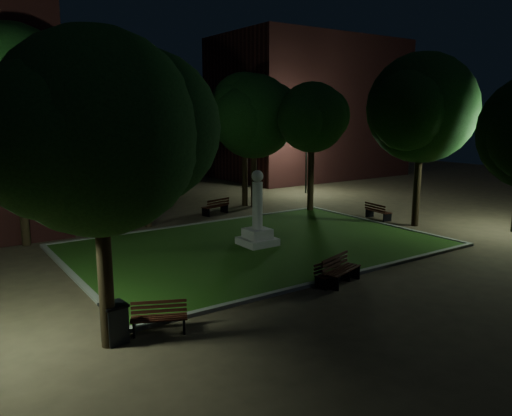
{
  "coord_description": "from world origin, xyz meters",
  "views": [
    {
      "loc": [
        -11.72,
        -14.98,
        5.6
      ],
      "look_at": [
        -0.76,
        1.0,
        1.91
      ],
      "focal_mm": 35.0,
      "sensor_mm": 36.0,
      "label": 1
    }
  ],
  "objects": [
    {
      "name": "bench_far_side",
      "position": [
        1.97,
        8.96,
        0.43
      ],
      "size": [
        1.74,
        0.95,
        0.91
      ],
      "rotation": [
        0.0,
        0.0,
        3.38
      ],
      "color": "black",
      "rests_on": "ground"
    },
    {
      "name": "lawn",
      "position": [
        0.0,
        2.0,
        0.04
      ],
      "size": [
        15.0,
        10.0,
        0.08
      ],
      "primitive_type": "cube",
      "color": "#254B13",
      "rests_on": "ground"
    },
    {
      "name": "lamppost_ne",
      "position": [
        11.09,
        11.98,
        2.85
      ],
      "size": [
        1.18,
        0.28,
        4.01
      ],
      "color": "black",
      "rests_on": "ground"
    },
    {
      "name": "tree_extra",
      "position": [
        5.28,
        9.86,
        5.42
      ],
      "size": [
        6.13,
        5.0,
        7.92
      ],
      "color": "black",
      "rests_on": "ground"
    },
    {
      "name": "bench_near_right",
      "position": [
        -0.36,
        -3.4,
        0.43
      ],
      "size": [
        1.77,
        1.05,
        0.92
      ],
      "rotation": [
        0.0,
        0.0,
        0.3
      ],
      "color": "black",
      "rests_on": "ground"
    },
    {
      "name": "bench_west_near",
      "position": [
        -6.91,
        -3.53,
        0.37
      ],
      "size": [
        1.52,
        1.05,
        0.79
      ],
      "rotation": [
        0.0,
        0.0,
        -0.43
      ],
      "color": "black",
      "rests_on": "ground"
    },
    {
      "name": "tree_far_north",
      "position": [
        -2.67,
        13.36,
        6.45
      ],
      "size": [
        5.75,
        4.69,
        8.81
      ],
      "color": "black",
      "rests_on": "ground"
    },
    {
      "name": "tree_west",
      "position": [
        -8.15,
        -3.57,
        5.16
      ],
      "size": [
        5.8,
        4.74,
        7.53
      ],
      "color": "black",
      "rests_on": "ground"
    },
    {
      "name": "tree_north_wl",
      "position": [
        -2.26,
        8.2,
        5.3
      ],
      "size": [
        5.0,
        4.08,
        7.36
      ],
      "color": "black",
      "rests_on": "ground"
    },
    {
      "name": "trash_bin",
      "position": [
        -8.07,
        -3.47,
        0.51
      ],
      "size": [
        0.64,
        0.64,
        1.01
      ],
      "color": "black",
      "rests_on": "ground"
    },
    {
      "name": "tree_ne",
      "position": [
        7.09,
        6.73,
        5.37
      ],
      "size": [
        4.85,
        3.96,
        7.36
      ],
      "color": "black",
      "rests_on": "ground"
    },
    {
      "name": "tree_east",
      "position": [
        8.99,
        0.79,
        5.85
      ],
      "size": [
        6.54,
        5.34,
        8.53
      ],
      "color": "black",
      "rests_on": "ground"
    },
    {
      "name": "monument",
      "position": [
        0.0,
        2.0,
        0.96
      ],
      "size": [
        1.4,
        1.4,
        3.2
      ],
      "color": "#A79F99",
      "rests_on": "lawn"
    },
    {
      "name": "bench_right_side",
      "position": [
        8.46,
        2.92,
        0.41
      ],
      "size": [
        0.72,
        1.63,
        0.87
      ],
      "rotation": [
        0.0,
        0.0,
        1.46
      ],
      "color": "black",
      "rests_on": "ground"
    },
    {
      "name": "bench_near_left",
      "position": [
        -0.67,
        -3.31,
        0.36
      ],
      "size": [
        1.46,
        0.69,
        0.77
      ],
      "rotation": [
        0.0,
        0.0,
        0.16
      ],
      "color": "black",
      "rests_on": "ground"
    },
    {
      "name": "lawn_kerb",
      "position": [
        0.0,
        2.0,
        0.06
      ],
      "size": [
        15.4,
        10.4,
        0.12
      ],
      "color": "slate",
      "rests_on": "ground"
    },
    {
      "name": "building_far",
      "position": [
        18.0,
        20.0,
        6.0
      ],
      "size": [
        16.0,
        10.0,
        12.0
      ],
      "primitive_type": "cube",
      "color": "#461B19",
      "rests_on": "ground"
    },
    {
      "name": "ground",
      "position": [
        0.0,
        0.0,
        0.0
      ],
      "size": [
        80.0,
        80.0,
        0.0
      ],
      "primitive_type": "plane",
      "color": "#4B3B29"
    },
    {
      "name": "tree_north_er",
      "position": [
        4.93,
        10.35,
        5.93
      ],
      "size": [
        5.09,
        4.16,
        8.02
      ],
      "color": "black",
      "rests_on": "ground"
    },
    {
      "name": "tree_nw",
      "position": [
        -8.0,
        7.78,
        6.76
      ],
      "size": [
        6.02,
        4.92,
        9.22
      ],
      "color": "black",
      "rests_on": "ground"
    }
  ]
}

